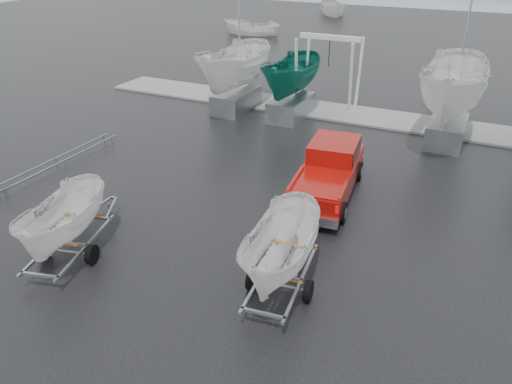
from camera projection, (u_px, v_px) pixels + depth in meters
name	position (u px, v px, depth m)	size (l,w,h in m)	color
ground_plane	(238.00, 226.00, 16.86)	(120.00, 120.00, 0.00)	black
dock	(349.00, 114.00, 27.23)	(30.00, 3.00, 0.12)	gray
pickup_truck	(330.00, 169.00, 18.63)	(2.53, 5.71, 1.84)	#8E0C07
trailer_hitched	(284.00, 205.00, 12.61)	(1.87, 3.71, 4.92)	gray
trailer_parked	(57.00, 183.00, 14.12)	(2.07, 3.78, 4.57)	gray
boat_hoist	(329.00, 63.00, 26.54)	(3.30, 2.18, 4.12)	silver
keelboat_0	(235.00, 37.00, 26.10)	(2.51, 3.20, 10.68)	gray
keelboat_1	(293.00, 55.00, 25.31)	(2.13, 3.20, 6.77)	gray
keelboat_2	(463.00, 44.00, 21.52)	(2.87, 3.20, 11.05)	gray
mast_rack_0	(60.00, 159.00, 20.98)	(0.56, 6.50, 0.06)	gray
moored_boat_0	(252.00, 35.00, 49.04)	(2.46, 2.41, 10.85)	silver
moored_boat_1	(332.00, 15.00, 61.25)	(3.59, 3.61, 11.48)	silver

